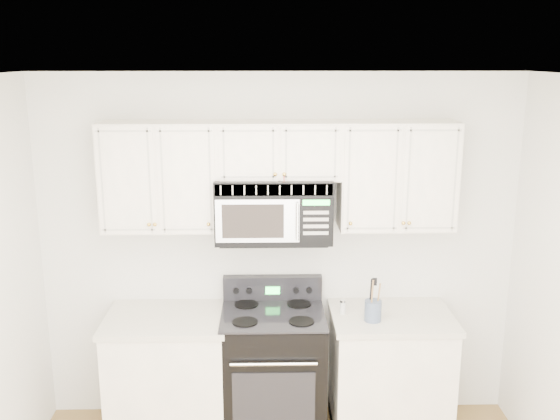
{
  "coord_description": "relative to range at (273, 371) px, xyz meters",
  "views": [
    {
      "loc": [
        -0.09,
        -2.66,
        2.71
      ],
      "look_at": [
        0.0,
        1.3,
        1.72
      ],
      "focal_mm": 40.0,
      "sensor_mm": 36.0,
      "label": 1
    }
  ],
  "objects": [
    {
      "name": "room",
      "position": [
        0.05,
        -1.44,
        0.82
      ],
      "size": [
        3.51,
        3.51,
        2.61
      ],
      "color": "brown",
      "rests_on": "ground"
    },
    {
      "name": "base_cabinet_left",
      "position": [
        -0.75,
        -0.0,
        -0.06
      ],
      "size": [
        0.86,
        0.65,
        0.92
      ],
      "color": "white",
      "rests_on": "ground"
    },
    {
      "name": "base_cabinet_right",
      "position": [
        0.85,
        -0.0,
        -0.06
      ],
      "size": [
        0.86,
        0.65,
        0.92
      ],
      "color": "white",
      "rests_on": "ground"
    },
    {
      "name": "range",
      "position": [
        0.0,
        0.0,
        0.0
      ],
      "size": [
        0.73,
        0.67,
        1.11
      ],
      "color": "black",
      "rests_on": "ground"
    },
    {
      "name": "upper_cabinets",
      "position": [
        0.05,
        0.14,
        1.45
      ],
      "size": [
        2.44,
        0.37,
        0.75
      ],
      "color": "white",
      "rests_on": "ground"
    },
    {
      "name": "microwave",
      "position": [
        0.01,
        0.1,
        1.19
      ],
      "size": [
        0.8,
        0.45,
        0.44
      ],
      "color": "black",
      "rests_on": "ground"
    },
    {
      "name": "utensil_crock",
      "position": [
        0.69,
        -0.11,
        0.51
      ],
      "size": [
        0.12,
        0.12,
        0.31
      ],
      "color": "#43536C",
      "rests_on": "base_cabinet_right"
    },
    {
      "name": "shaker_salt",
      "position": [
        0.5,
        0.01,
        0.49
      ],
      "size": [
        0.04,
        0.04,
        0.1
      ],
      "color": "silver",
      "rests_on": "base_cabinet_right"
    },
    {
      "name": "shaker_pepper",
      "position": [
        0.67,
        -0.05,
        0.48
      ],
      "size": [
        0.04,
        0.04,
        0.09
      ],
      "color": "silver",
      "rests_on": "base_cabinet_right"
    }
  ]
}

